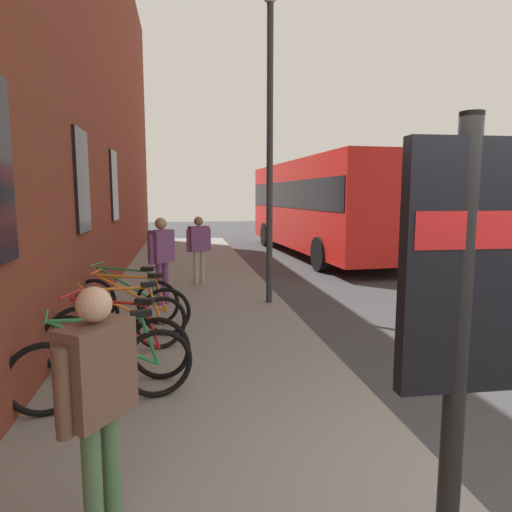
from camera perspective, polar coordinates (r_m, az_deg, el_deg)
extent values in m
plane|color=#38383A|center=(8.82, 10.56, -6.77)|extent=(60.00, 60.00, 0.00)
cube|color=gray|center=(10.24, -8.08, -4.35)|extent=(24.00, 3.50, 0.12)
cube|color=brown|center=(11.47, -19.67, 20.29)|extent=(22.00, 0.60, 9.54)
cube|color=black|center=(7.68, -21.12, 8.81)|extent=(0.90, 0.06, 1.60)
cube|color=black|center=(11.13, -17.48, 8.45)|extent=(0.90, 0.06, 1.60)
torus|color=black|center=(4.78, -25.12, -13.91)|extent=(0.22, 0.71, 0.72)
torus|color=black|center=(4.83, -12.26, -13.10)|extent=(0.22, 0.71, 0.72)
cylinder|color=#267F3F|center=(4.69, -18.48, -10.43)|extent=(0.27, 1.00, 0.58)
cylinder|color=#267F3F|center=(4.61, -19.55, -7.53)|extent=(0.23, 0.84, 0.09)
cylinder|color=#267F3F|center=(4.74, -13.26, -10.35)|extent=(0.08, 0.19, 0.51)
cube|color=black|center=(4.65, -14.29, -7.02)|extent=(0.14, 0.22, 0.06)
cylinder|color=#267F3F|center=(4.60, -24.92, -6.90)|extent=(0.47, 0.13, 0.02)
torus|color=black|center=(5.66, -22.53, -10.42)|extent=(0.23, 0.71, 0.72)
torus|color=black|center=(5.27, -12.11, -11.31)|extent=(0.23, 0.71, 0.72)
cylinder|color=#B21E1E|center=(5.35, -17.38, -8.12)|extent=(0.28, 1.00, 0.58)
cylinder|color=#B21E1E|center=(5.32, -18.24, -5.47)|extent=(0.24, 0.84, 0.09)
cylinder|color=#B21E1E|center=(5.22, -12.98, -8.66)|extent=(0.08, 0.19, 0.51)
cube|color=black|center=(5.17, -13.88, -5.52)|extent=(0.15, 0.22, 0.06)
cylinder|color=#B21E1E|center=(5.48, -22.38, -4.49)|extent=(0.47, 0.14, 0.02)
torus|color=black|center=(6.05, -21.51, -9.18)|extent=(0.30, 0.70, 0.72)
torus|color=black|center=(6.26, -11.85, -8.25)|extent=(0.30, 0.70, 0.72)
cylinder|color=orange|center=(6.07, -16.46, -6.22)|extent=(0.38, 0.97, 0.58)
cylinder|color=orange|center=(6.00, -17.25, -3.97)|extent=(0.32, 0.81, 0.09)
cylinder|color=orange|center=(6.18, -12.58, -6.09)|extent=(0.10, 0.19, 0.51)
cube|color=black|center=(6.10, -13.34, -3.51)|extent=(0.16, 0.22, 0.06)
cylinder|color=orange|center=(5.92, -21.31, -3.57)|extent=(0.46, 0.18, 0.02)
torus|color=black|center=(7.09, -19.66, -6.65)|extent=(0.17, 0.72, 0.72)
torus|color=black|center=(6.83, -11.23, -6.89)|extent=(0.17, 0.72, 0.72)
cylinder|color=orange|center=(6.88, -15.40, -4.57)|extent=(0.19, 1.01, 0.58)
cylinder|color=orange|center=(6.85, -16.09, -2.51)|extent=(0.16, 0.85, 0.09)
cylinder|color=orange|center=(6.79, -11.91, -4.83)|extent=(0.06, 0.19, 0.51)
cube|color=black|center=(6.75, -12.60, -2.42)|extent=(0.13, 0.21, 0.06)
cylinder|color=orange|center=(6.96, -19.49, -1.87)|extent=(0.48, 0.10, 0.02)
torus|color=black|center=(7.84, -19.58, -5.30)|extent=(0.26, 0.71, 0.72)
torus|color=black|center=(7.43, -12.30, -5.73)|extent=(0.26, 0.71, 0.72)
cylinder|color=#267F3F|center=(7.55, -15.94, -3.50)|extent=(0.33, 0.98, 0.58)
cylinder|color=#267F3F|center=(7.54, -16.54, -1.61)|extent=(0.28, 0.83, 0.09)
cylinder|color=#267F3F|center=(7.40, -12.90, -3.82)|extent=(0.09, 0.19, 0.51)
cube|color=black|center=(7.38, -13.52, -1.59)|extent=(0.15, 0.22, 0.06)
cylinder|color=#267F3F|center=(7.71, -19.45, -0.97)|extent=(0.47, 0.16, 0.02)
cylinder|color=black|center=(2.28, 23.79, -15.17)|extent=(0.10, 0.10, 2.40)
cube|color=black|center=(2.13, 24.58, -1.38)|extent=(0.09, 0.55, 1.10)
cube|color=red|center=(2.12, 24.83, 3.04)|extent=(0.10, 0.50, 0.16)
cube|color=red|center=(16.57, 8.04, 6.45)|extent=(10.61, 3.01, 3.00)
cube|color=black|center=(16.57, 8.07, 7.70)|extent=(10.40, 3.04, 0.90)
cylinder|color=black|center=(14.12, 17.26, 0.49)|extent=(1.01, 0.30, 1.00)
cylinder|color=black|center=(13.11, 8.08, 0.23)|extent=(1.01, 0.30, 1.00)
cylinder|color=black|center=(20.21, 7.87, 2.83)|extent=(1.01, 0.30, 1.00)
cylinder|color=black|center=(19.51, 1.23, 2.73)|extent=(1.01, 0.30, 1.00)
cylinder|color=#723F72|center=(8.79, -11.34, -3.33)|extent=(0.12, 0.12, 0.81)
cylinder|color=#723F72|center=(8.67, -12.10, -3.50)|extent=(0.12, 0.12, 0.81)
cube|color=#723F72|center=(8.63, -11.84, 1.22)|extent=(0.51, 0.49, 0.61)
sphere|color=tan|center=(8.59, -11.92, 4.04)|extent=(0.22, 0.22, 0.22)
cylinder|color=#723F72|center=(8.82, -10.64, 1.14)|extent=(0.09, 0.09, 0.54)
cylinder|color=#723F72|center=(8.44, -13.09, 0.78)|extent=(0.09, 0.09, 0.54)
cylinder|color=#B2A599|center=(10.66, -6.76, -1.41)|extent=(0.11, 0.11, 0.77)
cylinder|color=#B2A599|center=(10.60, -7.57, -1.47)|extent=(0.11, 0.11, 0.77)
cube|color=#723F72|center=(10.55, -7.22, 2.19)|extent=(0.36, 0.50, 0.58)
sphere|color=#8C664C|center=(10.52, -7.26, 4.39)|extent=(0.21, 0.21, 0.21)
cylinder|color=#723F72|center=(10.65, -5.95, 2.06)|extent=(0.09, 0.09, 0.52)
cylinder|color=#723F72|center=(10.46, -8.52, 1.91)|extent=(0.09, 0.09, 0.52)
cylinder|color=#4C724C|center=(3.13, -19.92, -25.32)|extent=(0.11, 0.11, 0.76)
cylinder|color=#4C724C|center=(3.22, -17.73, -24.17)|extent=(0.11, 0.11, 0.76)
cube|color=brown|center=(2.88, -19.39, -13.48)|extent=(0.49, 0.44, 0.57)
sphere|color=#D8AD8C|center=(2.76, -19.76, -5.75)|extent=(0.21, 0.21, 0.21)
cylinder|color=brown|center=(2.73, -23.21, -15.64)|extent=(0.09, 0.09, 0.51)
cylinder|color=brown|center=(3.06, -15.96, -12.78)|extent=(0.09, 0.09, 0.51)
cylinder|color=#333338|center=(8.62, 1.74, 12.16)|extent=(0.12, 0.12, 5.47)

